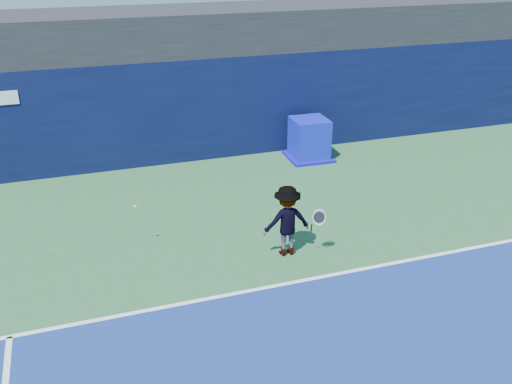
{
  "coord_description": "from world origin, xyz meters",
  "views": [
    {
      "loc": [
        -3.53,
        -5.65,
        6.19
      ],
      "look_at": [
        0.13,
        5.2,
        1.0
      ],
      "focal_mm": 40.0,
      "sensor_mm": 36.0,
      "label": 1
    }
  ],
  "objects": [
    {
      "name": "stadium_band",
      "position": [
        0.0,
        11.5,
        3.6
      ],
      "size": [
        36.0,
        3.0,
        1.2
      ],
      "primitive_type": "cube",
      "color": "black",
      "rests_on": "back_wall_assembly"
    },
    {
      "name": "equipment_cart",
      "position": [
        3.14,
        9.16,
        0.56
      ],
      "size": [
        1.32,
        1.32,
        1.23
      ],
      "color": "#0D17BD",
      "rests_on": "ground"
    },
    {
      "name": "tennis_player",
      "position": [
        0.43,
        4.1,
        0.77
      ],
      "size": [
        1.24,
        0.68,
        1.54
      ],
      "color": "white",
      "rests_on": "ground"
    },
    {
      "name": "tennis_ball",
      "position": [
        -2.5,
        5.35,
        0.98
      ],
      "size": [
        0.06,
        0.06,
        0.06
      ],
      "color": "#D3EE1A",
      "rests_on": "ground"
    },
    {
      "name": "baseline",
      "position": [
        0.0,
        3.0,
        0.01
      ],
      "size": [
        24.0,
        0.1,
        0.01
      ],
      "primitive_type": "cube",
      "color": "white",
      "rests_on": "ground"
    },
    {
      "name": "back_wall_assembly",
      "position": [
        -0.0,
        10.5,
        1.5
      ],
      "size": [
        36.0,
        1.03,
        3.0
      ],
      "color": "black",
      "rests_on": "ground"
    }
  ]
}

